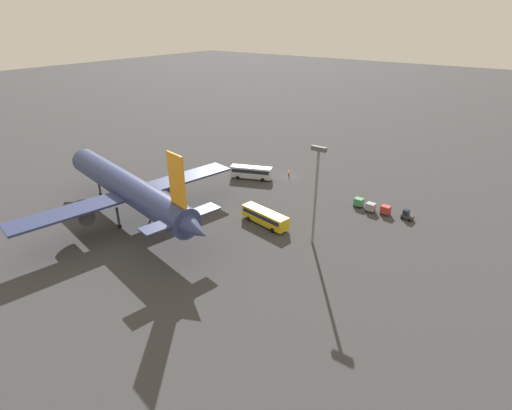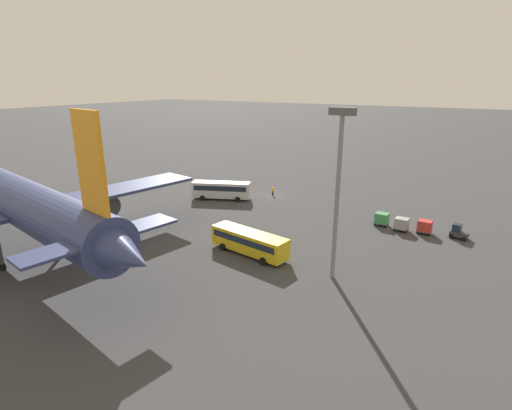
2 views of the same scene
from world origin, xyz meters
name	(u,v)px [view 1 (image 1 of 2)]	position (x,y,z in m)	size (l,w,h in m)	color
ground_plane	(289,177)	(0.00, 0.00, 0.00)	(600.00, 600.00, 0.00)	#38383A
airplane	(128,188)	(13.77, 41.12, 7.38)	(55.12, 47.44, 19.60)	navy
shuttle_bus_near	(251,172)	(7.35, 7.18, 2.02)	(11.13, 6.54, 3.38)	silver
shuttle_bus_far	(265,216)	(-10.38, 26.06, 1.86)	(11.51, 4.57, 3.08)	gold
baggage_tug	(407,215)	(-33.64, 6.09, 0.94)	(2.60, 2.01, 2.10)	#333338
worker_person	(289,173)	(0.21, -0.35, 0.87)	(0.38, 0.38, 1.74)	#1E1E2D
cargo_cart_red	(386,210)	(-29.14, 6.68, 1.19)	(2.09, 1.80, 2.06)	#38383D
cargo_cart_grey	(371,207)	(-25.95, 7.30, 1.19)	(2.09, 1.80, 2.06)	#38383D
cargo_cart_green	(359,202)	(-22.77, 6.40, 1.19)	(2.09, 1.80, 2.06)	#38383D
light_pole	(316,187)	(-22.09, 26.74, 11.68)	(2.80, 0.70, 19.28)	slate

